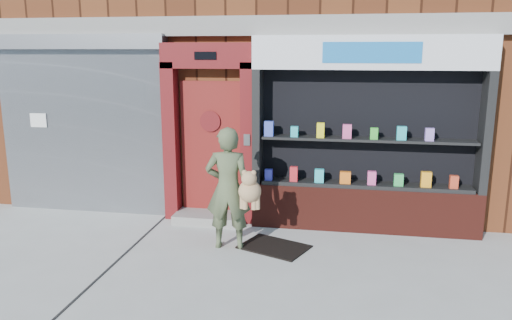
# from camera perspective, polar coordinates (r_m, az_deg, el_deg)

# --- Properties ---
(ground) EXTENTS (80.00, 80.00, 0.00)m
(ground) POSITION_cam_1_polar(r_m,az_deg,el_deg) (6.66, -3.01, -12.27)
(ground) COLOR #9E9E99
(ground) RESTS_ON ground
(shutter_bay) EXTENTS (3.10, 0.30, 3.04)m
(shutter_bay) POSITION_cam_1_polar(r_m,az_deg,el_deg) (9.02, -19.25, 4.98)
(shutter_bay) COLOR gray
(shutter_bay) RESTS_ON ground
(red_door_bay) EXTENTS (1.52, 0.58, 2.90)m
(red_door_bay) POSITION_cam_1_polar(r_m,az_deg,el_deg) (8.14, -5.35, 3.03)
(red_door_bay) COLOR #5E1012
(red_door_bay) RESTS_ON ground
(pharmacy_bay) EXTENTS (3.50, 0.41, 3.00)m
(pharmacy_bay) POSITION_cam_1_polar(r_m,az_deg,el_deg) (7.84, 12.48, 1.79)
(pharmacy_bay) COLOR #511A13
(pharmacy_bay) RESTS_ON ground
(woman) EXTENTS (0.84, 0.54, 1.75)m
(woman) POSITION_cam_1_polar(r_m,az_deg,el_deg) (7.03, -3.01, -3.27)
(woman) COLOR #4D593A
(woman) RESTS_ON ground
(doormat) EXTENTS (1.10, 0.95, 0.02)m
(doormat) POSITION_cam_1_polar(r_m,az_deg,el_deg) (7.29, 2.10, -9.89)
(doormat) COLOR black
(doormat) RESTS_ON ground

